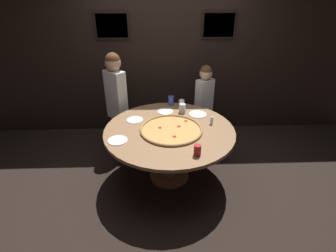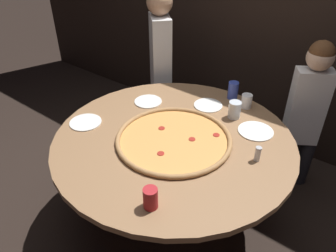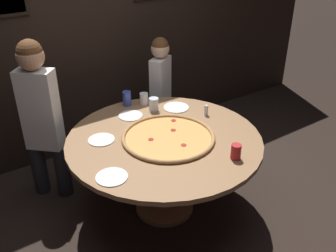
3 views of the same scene
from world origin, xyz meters
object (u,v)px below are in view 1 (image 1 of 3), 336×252
(drink_cup_beside_pizza, at_px, (171,101))
(white_plate_left_side, at_px, (198,114))
(white_plate_beside_cup, at_px, (135,120))
(drink_cup_by_shaker, at_px, (182,103))
(drink_cup_far_left, at_px, (182,108))
(diner_side_right, at_px, (116,97))
(condiment_shaker, at_px, (212,120))
(white_plate_right_side, at_px, (118,140))
(white_plate_near_front, at_px, (165,111))
(diner_far_right, at_px, (204,100))
(drink_cup_near_right, at_px, (197,150))
(giant_pizza, at_px, (171,129))
(dining_table, at_px, (169,138))

(drink_cup_beside_pizza, bearing_deg, white_plate_left_side, -42.12)
(white_plate_beside_cup, bearing_deg, white_plate_left_side, 9.35)
(drink_cup_by_shaker, bearing_deg, drink_cup_far_left, -91.45)
(drink_cup_by_shaker, bearing_deg, diner_side_right, 171.44)
(white_plate_beside_cup, height_order, condiment_shaker, condiment_shaker)
(white_plate_right_side, distance_m, white_plate_near_front, 0.92)
(diner_far_right, bearing_deg, drink_cup_near_right, 46.31)
(drink_cup_far_left, relative_size, white_plate_near_front, 0.58)
(drink_cup_by_shaker, distance_m, diner_side_right, 0.96)
(drink_cup_near_right, bearing_deg, white_plate_beside_cup, 131.20)
(giant_pizza, relative_size, drink_cup_by_shaker, 7.21)
(dining_table, height_order, white_plate_left_side, white_plate_left_side)
(diner_side_right, bearing_deg, drink_cup_near_right, 170.26)
(drink_cup_near_right, xyz_separation_m, diner_far_right, (0.31, 1.47, -0.08))
(condiment_shaker, relative_size, diner_side_right, 0.07)
(white_plate_near_front, relative_size, diner_side_right, 0.15)
(condiment_shaker, height_order, diner_far_right, diner_far_right)
(drink_cup_far_left, distance_m, drink_cup_near_right, 1.02)
(drink_cup_by_shaker, bearing_deg, dining_table, -107.35)
(dining_table, distance_m, giant_pizza, 0.15)
(white_plate_near_front, relative_size, white_plate_left_side, 0.91)
(giant_pizza, xyz_separation_m, white_plate_left_side, (0.38, 0.42, -0.01))
(drink_cup_by_shaker, bearing_deg, condiment_shaker, -57.61)
(diner_far_right, distance_m, diner_side_right, 1.33)
(drink_cup_near_right, height_order, white_plate_right_side, drink_cup_near_right)
(giant_pizza, relative_size, white_plate_right_side, 3.40)
(condiment_shaker, bearing_deg, drink_cup_by_shaker, 122.39)
(dining_table, relative_size, drink_cup_near_right, 13.34)
(white_plate_right_side, relative_size, diner_far_right, 0.18)
(drink_cup_beside_pizza, height_order, condiment_shaker, drink_cup_beside_pizza)
(dining_table, distance_m, drink_cup_beside_pizza, 0.74)
(giant_pizza, distance_m, drink_cup_by_shaker, 0.70)
(dining_table, bearing_deg, diner_side_right, 133.30)
(drink_cup_by_shaker, relative_size, drink_cup_far_left, 0.84)
(drink_cup_far_left, height_order, white_plate_left_side, drink_cup_far_left)
(dining_table, relative_size, condiment_shaker, 16.48)
(condiment_shaker, bearing_deg, white_plate_beside_cup, 171.99)
(drink_cup_near_right, height_order, white_plate_near_front, drink_cup_near_right)
(drink_cup_beside_pizza, distance_m, white_plate_left_side, 0.48)
(giant_pizza, relative_size, white_plate_left_side, 3.18)
(condiment_shaker, bearing_deg, diner_far_right, 87.50)
(diner_side_right, bearing_deg, diner_far_right, -131.02)
(white_plate_near_front, bearing_deg, white_plate_left_side, -12.44)
(drink_cup_by_shaker, relative_size, diner_far_right, 0.08)
(white_plate_beside_cup, bearing_deg, diner_side_right, 119.55)
(drink_cup_by_shaker, height_order, drink_cup_far_left, drink_cup_far_left)
(drink_cup_beside_pizza, distance_m, diner_far_right, 0.57)
(white_plate_right_side, bearing_deg, drink_cup_by_shaker, 47.98)
(drink_cup_by_shaker, distance_m, drink_cup_far_left, 0.18)
(condiment_shaker, bearing_deg, white_plate_left_side, 116.14)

